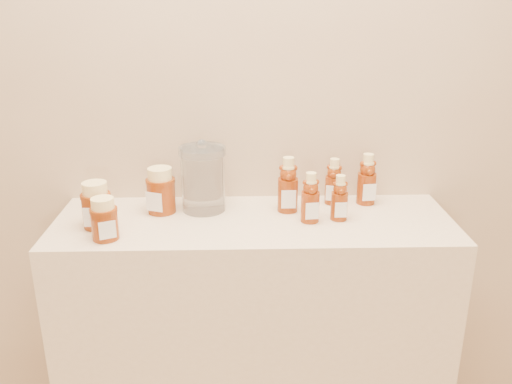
{
  "coord_description": "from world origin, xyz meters",
  "views": [
    {
      "loc": [
        -0.04,
        0.05,
        1.54
      ],
      "look_at": [
        0.01,
        1.52,
        1.0
      ],
      "focal_mm": 38.0,
      "sensor_mm": 36.0,
      "label": 1
    }
  ],
  "objects_px": {
    "bear_bottle_back_left": "(288,181)",
    "honey_jar_left": "(96,205)",
    "glass_canister": "(203,176)",
    "bear_bottle_front_left": "(311,194)",
    "display_table": "(254,345)"
  },
  "relations": [
    {
      "from": "bear_bottle_back_left",
      "to": "honey_jar_left",
      "type": "bearing_deg",
      "value": -169.05
    },
    {
      "from": "bear_bottle_back_left",
      "to": "glass_canister",
      "type": "bearing_deg",
      "value": 176.14
    },
    {
      "from": "honey_jar_left",
      "to": "bear_bottle_back_left",
      "type": "bearing_deg",
      "value": 14.86
    },
    {
      "from": "bear_bottle_front_left",
      "to": "honey_jar_left",
      "type": "height_order",
      "value": "bear_bottle_front_left"
    },
    {
      "from": "display_table",
      "to": "bear_bottle_front_left",
      "type": "xyz_separation_m",
      "value": [
        0.17,
        -0.02,
        0.54
      ]
    },
    {
      "from": "display_table",
      "to": "glass_canister",
      "type": "height_order",
      "value": "glass_canister"
    },
    {
      "from": "display_table",
      "to": "bear_bottle_front_left",
      "type": "relative_size",
      "value": 6.97
    },
    {
      "from": "bear_bottle_back_left",
      "to": "bear_bottle_front_left",
      "type": "height_order",
      "value": "bear_bottle_back_left"
    },
    {
      "from": "bear_bottle_back_left",
      "to": "honey_jar_left",
      "type": "distance_m",
      "value": 0.57
    },
    {
      "from": "bear_bottle_back_left",
      "to": "glass_canister",
      "type": "height_order",
      "value": "glass_canister"
    },
    {
      "from": "bear_bottle_back_left",
      "to": "glass_canister",
      "type": "distance_m",
      "value": 0.26
    },
    {
      "from": "bear_bottle_front_left",
      "to": "glass_canister",
      "type": "relative_size",
      "value": 0.78
    },
    {
      "from": "bear_bottle_back_left",
      "to": "glass_canister",
      "type": "xyz_separation_m",
      "value": [
        -0.26,
        0.02,
        0.01
      ]
    },
    {
      "from": "glass_canister",
      "to": "bear_bottle_front_left",
      "type": "bearing_deg",
      "value": -17.8
    },
    {
      "from": "honey_jar_left",
      "to": "glass_canister",
      "type": "xyz_separation_m",
      "value": [
        0.3,
        0.13,
        0.04
      ]
    }
  ]
}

